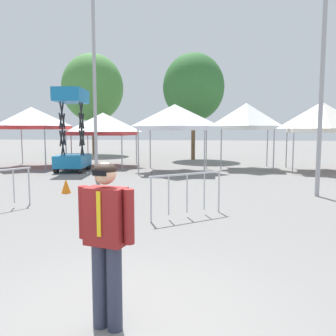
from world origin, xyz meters
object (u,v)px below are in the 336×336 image
at_px(scissor_lift, 73,147).
at_px(tree_behind_tents_right, 93,88).
at_px(canopy_tent_behind_center, 246,117).
at_px(canopy_tent_center, 175,117).
at_px(canopy_tent_behind_right, 322,117).
at_px(light_pole_opposite_side, 324,26).
at_px(canopy_tent_right_of_center, 31,118).
at_px(tree_behind_tents_center, 194,87).
at_px(canopy_tent_far_right, 103,124).
at_px(person_foreground, 106,234).
at_px(crowd_barrier_mid_lot, 187,186).
at_px(traffic_cone_lot_center, 66,186).
at_px(light_pole_near_lift, 94,44).

relative_size(scissor_lift, tree_behind_tents_right, 0.49).
bearing_deg(canopy_tent_behind_center, canopy_tent_center, -152.39).
distance_m(canopy_tent_behind_right, light_pole_opposite_side, 8.01).
bearing_deg(light_pole_opposite_side, canopy_tent_right_of_center, 151.89).
bearing_deg(tree_behind_tents_center, tree_behind_tents_right, 155.53).
distance_m(canopy_tent_far_right, canopy_tent_behind_center, 8.14).
bearing_deg(canopy_tent_behind_right, canopy_tent_center, -170.96).
xyz_separation_m(canopy_tent_behind_center, person_foreground, (-2.57, -16.43, -1.80)).
bearing_deg(light_pole_opposite_side, person_foreground, -117.05).
height_order(scissor_lift, person_foreground, scissor_lift).
bearing_deg(crowd_barrier_mid_lot, canopy_tent_center, 98.85).
xyz_separation_m(tree_behind_tents_center, crowd_barrier_mid_lot, (1.11, -17.18, -4.34)).
relative_size(canopy_tent_center, person_foreground, 1.90).
xyz_separation_m(canopy_tent_far_right, traffic_cone_lot_center, (1.65, -8.93, -2.21)).
bearing_deg(canopy_tent_far_right, canopy_tent_behind_center, -1.58).
distance_m(light_pole_near_lift, tree_behind_tents_center, 11.61).
relative_size(canopy_tent_far_right, canopy_tent_behind_center, 0.95).
relative_size(canopy_tent_center, scissor_lift, 0.82).
relative_size(canopy_tent_right_of_center, canopy_tent_far_right, 1.02).
xyz_separation_m(crowd_barrier_mid_lot, traffic_cone_lot_center, (-4.30, 2.71, -0.51)).
bearing_deg(traffic_cone_lot_center, canopy_tent_center, 67.47).
bearing_deg(canopy_tent_far_right, light_pole_opposite_side, -40.23).
bearing_deg(canopy_tent_center, canopy_tent_far_right, 154.47).
bearing_deg(canopy_tent_right_of_center, person_foreground, -58.94).
xyz_separation_m(canopy_tent_right_of_center, light_pole_opposite_side, (13.70, -7.32, 2.50)).
height_order(scissor_lift, light_pole_opposite_side, light_pole_opposite_side).
distance_m(person_foreground, light_pole_opposite_side, 10.28).
distance_m(canopy_tent_behind_right, tree_behind_tents_center, 9.82).
bearing_deg(scissor_lift, canopy_tent_right_of_center, 149.88).
height_order(light_pole_near_lift, tree_behind_tents_center, light_pole_near_lift).
distance_m(canopy_tent_center, person_foreground, 14.66).
height_order(canopy_tent_right_of_center, light_pole_near_lift, light_pole_near_lift).
xyz_separation_m(canopy_tent_far_right, light_pole_opposite_side, (9.82, -8.30, 2.81)).
relative_size(light_pole_near_lift, tree_behind_tents_right, 1.19).
distance_m(canopy_tent_center, traffic_cone_lot_center, 7.77).
bearing_deg(crowd_barrier_mid_lot, tree_behind_tents_center, 93.69).
bearing_deg(light_pole_near_lift, canopy_tent_behind_center, 39.00).
bearing_deg(canopy_tent_right_of_center, canopy_tent_center, -7.82).
bearing_deg(canopy_tent_behind_center, light_pole_opposite_side, -78.16).
relative_size(scissor_lift, crowd_barrier_mid_lot, 2.53).
relative_size(light_pole_opposite_side, tree_behind_tents_center, 1.25).
bearing_deg(tree_behind_tents_center, canopy_tent_far_right, -131.15).
distance_m(canopy_tent_behind_center, crowd_barrier_mid_lot, 11.80).
distance_m(scissor_lift, light_pole_near_lift, 5.62).
relative_size(scissor_lift, traffic_cone_lot_center, 8.68).
xyz_separation_m(canopy_tent_behind_center, light_pole_near_lift, (-6.60, -5.34, 2.81)).
bearing_deg(scissor_lift, person_foreground, -65.70).
height_order(canopy_tent_center, light_pole_near_lift, light_pole_near_lift).
relative_size(crowd_barrier_mid_lot, traffic_cone_lot_center, 3.43).
relative_size(canopy_tent_behind_center, crowd_barrier_mid_lot, 2.17).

